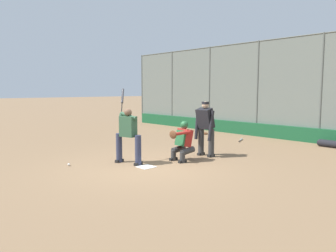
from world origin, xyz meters
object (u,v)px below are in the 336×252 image
object	(u,v)px
spare_bat_near_backstop	(241,140)
baseball_loose	(69,165)
umpire_home	(205,127)
fielding_glove_on_dirt	(205,133)
catcher_behind_plate	(182,140)
equipment_bag_dugout_side	(335,144)
spare_bat_by_padding	(186,133)
batter_at_plate	(128,134)

from	to	relation	value
spare_bat_near_backstop	baseball_loose	size ratio (longest dim) A/B	10.11
umpire_home	baseball_loose	bearing A→B (deg)	63.34
spare_bat_near_backstop	fielding_glove_on_dirt	distance (m)	2.30
catcher_behind_plate	spare_bat_near_backstop	distance (m)	4.77
catcher_behind_plate	baseball_loose	bearing A→B (deg)	63.21
spare_bat_near_backstop	equipment_bag_dugout_side	world-z (taller)	equipment_bag_dugout_side
catcher_behind_plate	equipment_bag_dugout_side	bearing A→B (deg)	-107.57
catcher_behind_plate	spare_bat_by_padding	world-z (taller)	catcher_behind_plate
equipment_bag_dugout_side	spare_bat_near_backstop	bearing A→B (deg)	17.74
spare_bat_near_backstop	fielding_glove_on_dirt	bearing A→B (deg)	55.62
batter_at_plate	umpire_home	world-z (taller)	batter_at_plate
batter_at_plate	spare_bat_near_backstop	xyz separation A→B (m)	(0.36, -6.00, -0.83)
batter_at_plate	umpire_home	bearing A→B (deg)	-122.22
spare_bat_near_backstop	catcher_behind_plate	bearing A→B (deg)	167.32
batter_at_plate	fielding_glove_on_dirt	bearing A→B (deg)	-81.79
batter_at_plate	fielding_glove_on_dirt	distance (m)	6.89
spare_bat_by_padding	catcher_behind_plate	bearing A→B (deg)	13.99
spare_bat_by_padding	equipment_bag_dugout_side	world-z (taller)	equipment_bag_dugout_side
equipment_bag_dugout_side	catcher_behind_plate	bearing A→B (deg)	68.74
batter_at_plate	equipment_bag_dugout_side	size ratio (longest dim) A/B	1.69
umpire_home	equipment_bag_dugout_side	size ratio (longest dim) A/B	1.37
spare_bat_by_padding	fielding_glove_on_dirt	bearing A→B (deg)	94.01
batter_at_plate	equipment_bag_dugout_side	world-z (taller)	batter_at_plate
umpire_home	baseball_loose	world-z (taller)	umpire_home
umpire_home	spare_bat_by_padding	distance (m)	5.44
baseball_loose	spare_bat_near_backstop	bearing A→B (deg)	-94.01
fielding_glove_on_dirt	equipment_bag_dugout_side	xyz separation A→B (m)	(-5.62, -0.76, 0.09)
catcher_behind_plate	fielding_glove_on_dirt	size ratio (longest dim) A/B	4.27
umpire_home	spare_bat_by_padding	xyz separation A→B (m)	(4.19, -3.35, -0.91)
fielding_glove_on_dirt	equipment_bag_dugout_side	size ratio (longest dim) A/B	0.22
batter_at_plate	catcher_behind_plate	distance (m)	1.63
spare_bat_near_backstop	fielding_glove_on_dirt	size ratio (longest dim) A/B	2.66
fielding_glove_on_dirt	umpire_home	bearing A→B (deg)	131.42
umpire_home	baseball_loose	xyz separation A→B (m)	(1.66, 3.86, -0.91)
batter_at_plate	umpire_home	size ratio (longest dim) A/B	1.23
spare_bat_by_padding	batter_at_plate	bearing A→B (deg)	0.74
batter_at_plate	catcher_behind_plate	bearing A→B (deg)	-133.55
spare_bat_by_padding	equipment_bag_dugout_side	bearing A→B (deg)	71.57
umpire_home	spare_bat_by_padding	bearing A→B (deg)	-41.97
fielding_glove_on_dirt	equipment_bag_dugout_side	distance (m)	5.67
batter_at_plate	catcher_behind_plate	xyz separation A→B (m)	(-0.78, -1.41, -0.25)
spare_bat_near_backstop	fielding_glove_on_dirt	world-z (taller)	fielding_glove_on_dirt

